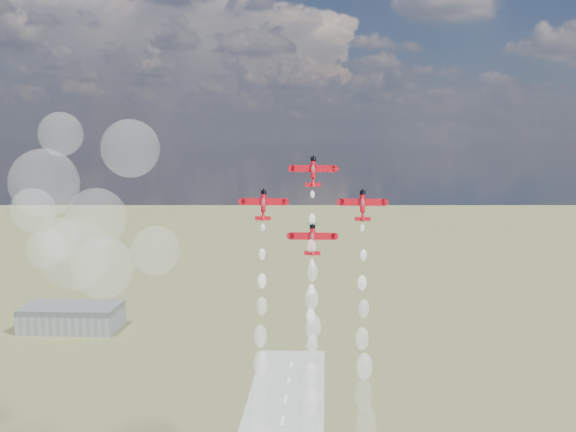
# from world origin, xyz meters

# --- Properties ---
(hangar) EXTENTS (50.00, 28.00, 13.00)m
(hangar) POSITION_xyz_m (-120.00, 180.00, 6.50)
(hangar) COLOR gray
(hangar) RESTS_ON ground
(plane_lead) EXTENTS (10.66, 4.50, 7.38)m
(plane_lead) POSITION_xyz_m (12.06, 1.11, 94.30)
(plane_lead) COLOR #B80813
(plane_lead) RESTS_ON ground
(plane_left) EXTENTS (10.66, 4.50, 7.38)m
(plane_left) POSITION_xyz_m (0.08, -1.54, 86.35)
(plane_left) COLOR #B80813
(plane_left) RESTS_ON ground
(plane_right) EXTENTS (10.66, 4.50, 7.38)m
(plane_right) POSITION_xyz_m (24.03, -1.54, 86.35)
(plane_right) COLOR #B80813
(plane_right) RESTS_ON ground
(plane_slot) EXTENTS (10.66, 4.50, 7.38)m
(plane_slot) POSITION_xyz_m (12.06, -4.19, 78.40)
(plane_slot) COLOR #B80813
(plane_slot) RESTS_ON ground
(smoke_trail_lead) EXTENTS (5.14, 18.57, 50.97)m
(smoke_trail_lead) POSITION_xyz_m (11.99, -13.15, 50.41)
(smoke_trail_lead) COLOR white
(smoke_trail_lead) RESTS_ON plane_lead
(smoke_trail_left) EXTENTS (5.65, 19.01, 50.99)m
(smoke_trail_left) POSITION_xyz_m (0.11, -16.13, 42.53)
(smoke_trail_left) COLOR white
(smoke_trail_left) RESTS_ON plane_left
(smoke_trail_right) EXTENTS (5.14, 19.43, 52.16)m
(smoke_trail_right) POSITION_xyz_m (24.34, -16.30, 42.09)
(smoke_trail_right) COLOR white
(smoke_trail_right) RESTS_ON plane_right
(drifted_smoke_cloud) EXTENTS (55.74, 40.76, 53.57)m
(drifted_smoke_cloud) POSITION_xyz_m (-56.45, 27.44, 79.00)
(drifted_smoke_cloud) COLOR white
(drifted_smoke_cloud) RESTS_ON ground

